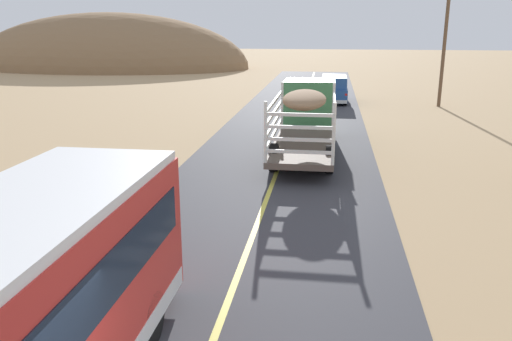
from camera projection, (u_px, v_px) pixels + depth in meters
name	position (u px, v px, depth m)	size (l,w,h in m)	color
livestock_truck	(308.00, 109.00, 24.18)	(2.53, 9.70, 3.02)	#3F7F4C
car_far	(334.00, 88.00, 38.27)	(1.90, 4.62, 1.93)	#264C8C
power_pole_far	(445.00, 40.00, 35.43)	(2.20, 0.24, 8.51)	brown
distant_hill	(110.00, 68.00, 69.49)	(37.66, 21.37, 14.31)	olive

